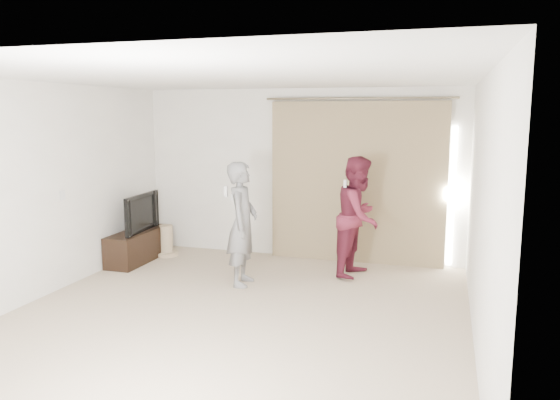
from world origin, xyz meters
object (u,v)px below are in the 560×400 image
Objects in this scene: person_woman at (359,216)px; tv at (136,213)px; tv_console at (138,246)px; person_man at (242,224)px.

tv is at bearing -175.44° from person_woman.
tv_console is 2.10m from person_man.
tv_console is 0.52m from tv.
person_man reaches higher than tv_console.
tv is 0.61× the size of person_man.
person_woman is at bearing 31.75° from person_man.
person_man is (1.93, -0.59, 0.06)m from tv.
person_woman reaches higher than person_man.
tv_console is at bearing -175.44° from person_woman.
tv is 3.33m from person_woman.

